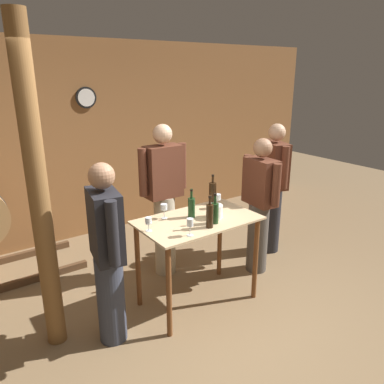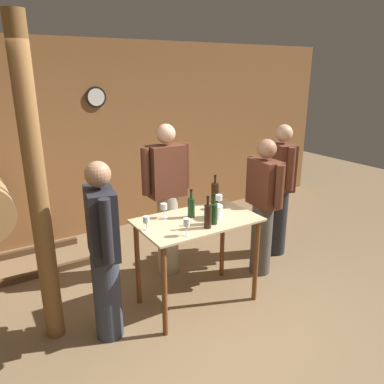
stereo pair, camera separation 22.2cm
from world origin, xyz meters
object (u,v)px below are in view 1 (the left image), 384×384
at_px(wine_glass_near_left, 148,221).
at_px(wine_glass_near_right, 164,208).
at_px(person_visitor_with_scarf, 164,198).
at_px(wine_glass_near_center, 190,223).
at_px(person_host, 259,204).
at_px(wine_bottle_far_left, 210,215).
at_px(ice_bucket, 215,211).
at_px(wine_bottle_center, 215,212).
at_px(person_visitor_bearded, 107,252).
at_px(wine_bottle_right, 213,192).
at_px(wine_bottle_left, 191,207).
at_px(wine_glass_far_side, 217,198).
at_px(person_visitor_near_door, 273,186).
at_px(wooden_post, 39,196).

relative_size(wine_glass_near_left, wine_glass_near_right, 0.89).
relative_size(wine_glass_near_left, person_visitor_with_scarf, 0.07).
bearing_deg(wine_glass_near_center, person_host, 17.05).
height_order(wine_bottle_far_left, ice_bucket, wine_bottle_far_left).
height_order(wine_glass_near_left, ice_bucket, same).
bearing_deg(wine_bottle_center, person_visitor_bearded, 172.08).
bearing_deg(person_host, person_visitor_with_scarf, 147.08).
distance_m(wine_bottle_far_left, wine_bottle_right, 0.67).
bearing_deg(wine_glass_near_center, wine_glass_near_left, 129.83).
xyz_separation_m(wine_glass_near_center, ice_bucket, (0.44, 0.21, -0.05)).
bearing_deg(wine_bottle_center, person_visitor_with_scarf, 91.74).
xyz_separation_m(wine_bottle_left, ice_bucket, (0.19, -0.14, -0.04)).
bearing_deg(wine_glass_near_center, wine_glass_far_side, 32.40).
relative_size(person_host, person_visitor_bearded, 0.99).
height_order(wine_bottle_left, wine_bottle_right, wine_bottle_right).
distance_m(wine_glass_near_left, wine_glass_near_right, 0.32).
xyz_separation_m(wine_glass_near_right, person_host, (1.21, -0.09, -0.19)).
relative_size(wine_bottle_center, person_visitor_near_door, 0.18).
relative_size(wine_glass_near_center, person_visitor_with_scarf, 0.09).
height_order(ice_bucket, person_host, person_host).
xyz_separation_m(wine_glass_near_left, wine_glass_far_side, (0.87, 0.10, 0.02)).
bearing_deg(person_visitor_bearded, person_visitor_with_scarf, 36.36).
xyz_separation_m(wine_bottle_far_left, person_visitor_bearded, (-0.92, 0.19, -0.18)).
bearing_deg(person_visitor_bearded, wine_bottle_far_left, -11.91).
xyz_separation_m(wine_glass_far_side, person_visitor_near_door, (1.12, 0.25, -0.14)).
xyz_separation_m(wine_bottle_center, wine_bottle_right, (0.33, 0.45, 0.01)).
bearing_deg(wine_bottle_far_left, wine_glass_near_right, 117.36).
xyz_separation_m(ice_bucket, person_visitor_with_scarf, (-0.12, 0.76, -0.05)).
xyz_separation_m(wooden_post, person_host, (2.32, -0.13, -0.51)).
bearing_deg(wine_bottle_far_left, person_visitor_bearded, 168.09).
xyz_separation_m(wooden_post, wine_glass_far_side, (1.72, -0.11, -0.32)).
bearing_deg(wine_glass_near_left, wooden_post, 165.70).
xyz_separation_m(wine_bottle_far_left, wine_bottle_center, (0.10, 0.05, -0.01)).
distance_m(wine_bottle_right, person_host, 0.61).
distance_m(wine_bottle_far_left, wine_glass_near_left, 0.56).
relative_size(wine_bottle_far_left, person_visitor_bearded, 0.19).
bearing_deg(wine_glass_far_side, person_host, -1.89).
relative_size(wine_bottle_right, person_visitor_with_scarf, 0.18).
bearing_deg(person_host, person_visitor_near_door, 28.03).
bearing_deg(wine_glass_far_side, wine_glass_near_right, 172.98).
relative_size(wine_glass_near_center, wine_glass_near_right, 1.09).
bearing_deg(wine_bottle_far_left, wine_bottle_center, 26.85).
bearing_deg(person_visitor_with_scarf, wooden_post, -162.01).
xyz_separation_m(wine_glass_far_side, person_visitor_bearded, (-1.30, -0.16, -0.18)).
height_order(wine_bottle_left, wine_glass_far_side, wine_bottle_left).
bearing_deg(wine_glass_near_center, person_visitor_with_scarf, 71.53).
bearing_deg(person_host, wine_glass_near_left, -176.76).
distance_m(wine_glass_far_side, person_host, 0.64).
relative_size(wine_glass_far_side, person_host, 0.09).
distance_m(wine_bottle_center, wine_bottle_right, 0.56).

